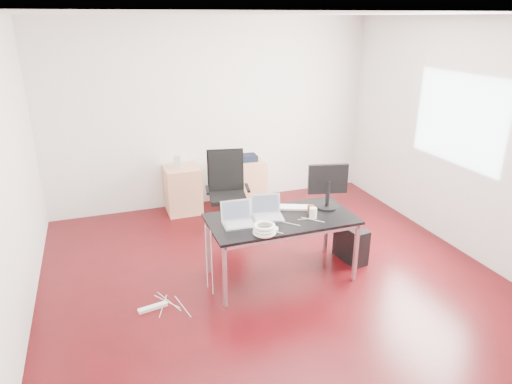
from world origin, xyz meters
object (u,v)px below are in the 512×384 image
object	(u,v)px
office_chair	(227,188)
pc_tower	(351,243)
filing_cabinet_left	(183,190)
filing_cabinet_right	(247,182)
desk	(281,222)

from	to	relation	value
office_chair	pc_tower	bearing A→B (deg)	-38.76
filing_cabinet_left	filing_cabinet_right	bearing A→B (deg)	0.00
filing_cabinet_right	pc_tower	bearing A→B (deg)	-74.24
filing_cabinet_left	filing_cabinet_right	world-z (taller)	same
filing_cabinet_right	desk	bearing A→B (deg)	-98.79
office_chair	pc_tower	size ratio (longest dim) A/B	2.40
desk	office_chair	size ratio (longest dim) A/B	1.48
desk	filing_cabinet_left	bearing A→B (deg)	106.95
desk	office_chair	distance (m)	1.44
filing_cabinet_right	pc_tower	size ratio (longest dim) A/B	1.56
filing_cabinet_left	pc_tower	bearing A→B (deg)	-52.88
desk	filing_cabinet_right	size ratio (longest dim) A/B	2.29
filing_cabinet_left	pc_tower	size ratio (longest dim) A/B	1.56
pc_tower	office_chair	bearing A→B (deg)	122.33
desk	filing_cabinet_right	bearing A→B (deg)	81.21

